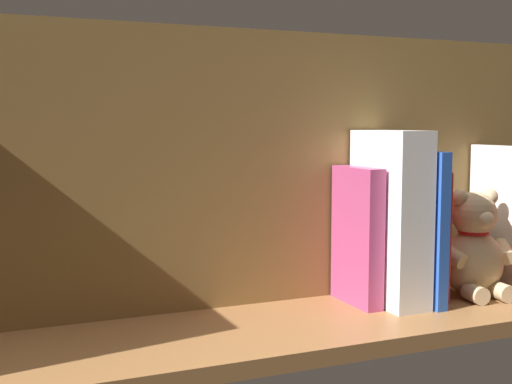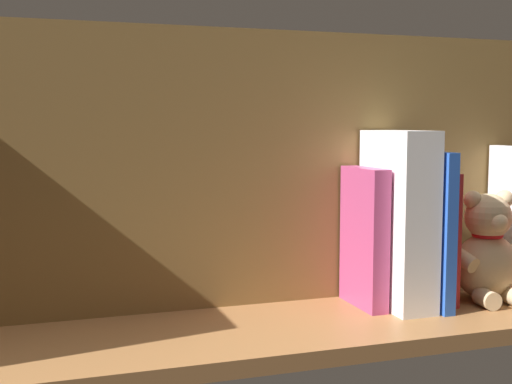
{
  "view_description": "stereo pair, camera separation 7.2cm",
  "coord_description": "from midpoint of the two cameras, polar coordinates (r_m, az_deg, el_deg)",
  "views": [
    {
      "loc": [
        33.9,
        79.4,
        26.42
      ],
      "look_at": [
        0.0,
        0.0,
        17.57
      ],
      "focal_mm": 47.01,
      "sensor_mm": 36.0,
      "label": 1
    },
    {
      "loc": [
        27.12,
        81.96,
        26.42
      ],
      "look_at": [
        0.0,
        0.0,
        17.57
      ],
      "focal_mm": 47.01,
      "sensor_mm": 36.0,
      "label": 2
    }
  ],
  "objects": [
    {
      "name": "teddy_bear",
      "position": [
        1.07,
        20.98,
        -4.82
      ],
      "size": [
        13.32,
        11.36,
        16.54
      ],
      "rotation": [
        0.0,
        0.0,
        -0.12
      ],
      "color": "#D1B284",
      "rests_on": "ground_plane"
    },
    {
      "name": "book_3",
      "position": [
        1.01,
        16.11,
        -2.99
      ],
      "size": [
        1.75,
        14.1,
        22.47
      ],
      "primitive_type": "cube",
      "color": "blue",
      "rests_on": "ground_plane"
    },
    {
      "name": "book_4",
      "position": [
        0.98,
        11.27,
        -3.82
      ],
      "size": [
        2.61,
        10.57,
        20.14
      ],
      "primitive_type": "cube",
      "color": "#B23F72",
      "rests_on": "ground_plane"
    },
    {
      "name": "dictionary_thick_white",
      "position": [
        0.99,
        14.07,
        -2.27
      ],
      "size": [
        5.71,
        13.48,
        25.43
      ],
      "primitive_type": "cube",
      "color": "white",
      "rests_on": "ground_plane"
    },
    {
      "name": "book_2",
      "position": [
        1.04,
        16.74,
        -3.64
      ],
      "size": [
        2.3,
        11.12,
        19.33
      ],
      "primitive_type": "cube",
      "color": "red",
      "rests_on": "ground_plane"
    },
    {
      "name": "ground_plane",
      "position": [
        0.91,
        2.34,
        -11.85
      ],
      "size": [
        104.2,
        24.72,
        2.2
      ],
      "primitive_type": "cube",
      "color": "#9E6B3D"
    },
    {
      "name": "shelf_back_panel",
      "position": [
        0.96,
        0.26,
        1.94
      ],
      "size": [
        104.2,
        1.5,
        39.76
      ],
      "primitive_type": "cube",
      "color": "olive",
      "rests_on": "ground_plane"
    }
  ]
}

